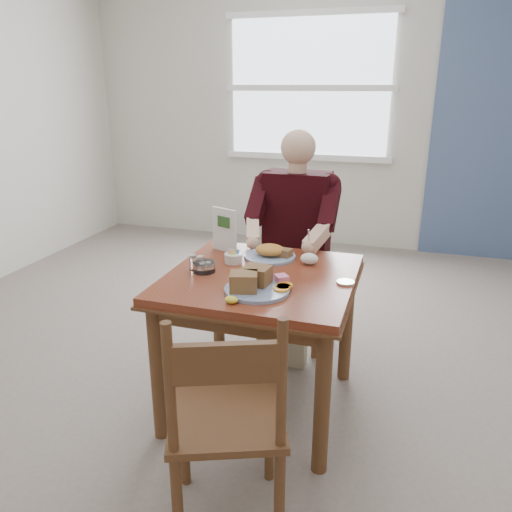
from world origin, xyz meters
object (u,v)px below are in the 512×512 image
(far_plate, at_px, (271,253))
(table, at_px, (261,295))
(chair_far, at_px, (296,271))
(near_plate, at_px, (255,283))
(diner, at_px, (294,226))
(chair_near, at_px, (227,421))

(far_plate, bearing_deg, table, -85.36)
(table, bearing_deg, chair_far, 90.00)
(chair_far, distance_m, near_plate, 1.05)
(diner, relative_size, near_plate, 4.16)
(table, relative_size, far_plate, 2.78)
(chair_far, height_order, near_plate, chair_far)
(chair_far, distance_m, diner, 0.34)
(table, bearing_deg, chair_near, -82.29)
(chair_far, distance_m, far_plate, 0.62)
(chair_near, distance_m, diner, 1.53)
(table, xyz_separation_m, near_plate, (0.03, -0.20, 0.15))
(chair_far, xyz_separation_m, diner, (0.00, -0.09, 0.33))
(near_plate, bearing_deg, far_plate, 96.52)
(chair_far, distance_m, chair_near, 1.58)
(chair_far, xyz_separation_m, near_plate, (0.03, -1.00, 0.31))
(table, bearing_deg, near_plate, -81.20)
(table, height_order, chair_near, chair_near)
(near_plate, relative_size, far_plate, 1.01)
(diner, bearing_deg, far_plate, -92.55)
(diner, distance_m, far_plate, 0.46)
(chair_far, height_order, far_plate, chair_far)
(chair_far, relative_size, chair_near, 1.00)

